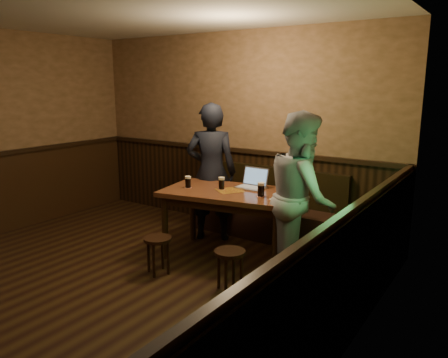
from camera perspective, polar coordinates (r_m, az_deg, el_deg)
room at (r=4.38m, az=-18.67°, el=0.19°), size 5.04×6.04×2.84m
bench at (r=6.06m, az=5.45°, el=-4.60°), size 2.20×0.50×0.95m
pub_table at (r=5.20m, az=0.74°, el=-2.68°), size 1.69×1.16×0.84m
stool_left at (r=4.92m, az=-8.64°, el=-8.48°), size 0.39×0.39×0.42m
stool_right at (r=4.48m, az=0.77°, el=-10.35°), size 0.39×0.39×0.43m
pint_left at (r=5.30m, az=-4.72°, el=-0.39°), size 0.09×0.09×0.15m
pint_mid at (r=5.21m, az=-0.32°, el=-0.56°), size 0.10×0.10×0.15m
pint_right at (r=4.89m, az=4.86°, el=-1.38°), size 0.10×0.10×0.16m
laptop at (r=5.31m, az=3.77°, el=-0.48°), size 0.35×0.28×0.24m
menu at (r=4.79m, az=7.39°, el=-2.73°), size 0.25×0.20×0.00m
person_suit at (r=5.81m, az=-1.68°, el=0.90°), size 0.80×0.70×1.84m
person_grey at (r=4.67m, az=10.08°, el=-2.32°), size 1.04×1.11×1.81m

